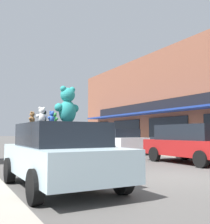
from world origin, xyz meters
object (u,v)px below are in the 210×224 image
object	(u,v)px
plush_art_car	(60,154)
parked_car_far_center	(191,142)
teddy_bear_black	(43,117)
teddy_bear_blue	(52,117)
parked_car_far_right	(117,140)
teddy_bear_giant	(67,105)
teddy_bear_brown	(32,118)
teddy_bear_green	(55,118)
teddy_bear_white	(42,115)

from	to	relation	value
plush_art_car	parked_car_far_center	xyz separation A→B (m)	(6.67, 2.56, 0.09)
teddy_bear_black	teddy_bear_blue	xyz separation A→B (m)	(0.10, -0.29, -0.03)
parked_car_far_center	parked_car_far_right	xyz separation A→B (m)	(0.00, 6.27, -0.06)
teddy_bear_giant	teddy_bear_brown	xyz separation A→B (m)	(-0.67, 0.66, -0.28)
plush_art_car	teddy_bear_black	world-z (taller)	teddy_bear_black
teddy_bear_brown	parked_car_far_center	size ratio (longest dim) A/B	0.07
plush_art_car	teddy_bear_green	distance (m)	0.84
teddy_bear_white	parked_car_far_center	distance (m)	7.68
teddy_bear_green	teddy_bear_black	world-z (taller)	teddy_bear_black
teddy_bear_blue	parked_car_far_center	bearing A→B (deg)	-178.95
teddy_bear_giant	parked_car_far_right	xyz separation A→B (m)	(6.51, 8.84, -1.10)
teddy_bear_brown	teddy_bear_white	bearing A→B (deg)	45.63
teddy_bear_green	teddy_bear_white	world-z (taller)	teddy_bear_white
teddy_bear_white	teddy_bear_blue	world-z (taller)	teddy_bear_white
teddy_bear_green	teddy_bear_brown	xyz separation A→B (m)	(-0.36, 0.65, 0.03)
teddy_bear_white	teddy_bear_green	bearing A→B (deg)	-168.72
teddy_bear_green	teddy_bear_black	distance (m)	0.27
parked_car_far_center	parked_car_far_right	world-z (taller)	parked_car_far_center
teddy_bear_green	teddy_bear_white	bearing A→B (deg)	70.81
teddy_bear_black	teddy_bear_brown	xyz separation A→B (m)	(-0.14, 0.49, -0.01)
plush_art_car	parked_car_far_center	size ratio (longest dim) A/B	0.93
teddy_bear_green	teddy_bear_white	distance (m)	0.35
teddy_bear_white	parked_car_far_center	size ratio (longest dim) A/B	0.08
teddy_bear_brown	parked_car_far_center	world-z (taller)	teddy_bear_brown
plush_art_car	parked_car_far_right	distance (m)	11.06
plush_art_car	teddy_bear_blue	xyz separation A→B (m)	(-0.27, -0.15, 0.84)
teddy_bear_white	parked_car_far_right	world-z (taller)	teddy_bear_white
teddy_bear_blue	teddy_bear_black	bearing A→B (deg)	-90.73
parked_car_far_center	teddy_bear_blue	bearing A→B (deg)	-158.68
teddy_bear_green	teddy_bear_black	size ratio (longest dim) A/B	0.75
plush_art_car	teddy_bear_green	world-z (taller)	teddy_bear_green
teddy_bear_black	parked_car_far_right	size ratio (longest dim) A/B	0.08
teddy_bear_green	parked_car_far_center	world-z (taller)	teddy_bear_green
teddy_bear_green	teddy_bear_brown	world-z (taller)	teddy_bear_brown
plush_art_car	parked_car_far_center	distance (m)	7.14
plush_art_car	parked_car_far_center	world-z (taller)	parked_car_far_center
plush_art_car	teddy_bear_blue	size ratio (longest dim) A/B	14.88
teddy_bear_green	teddy_bear_white	size ratio (longest dim) A/B	0.69
teddy_bear_white	teddy_bear_black	size ratio (longest dim) A/B	1.09
teddy_bear_brown	plush_art_car	bearing A→B (deg)	82.21
teddy_bear_giant	teddy_bear_green	xyz separation A→B (m)	(-0.31, 0.01, -0.31)
teddy_bear_black	parked_car_far_right	xyz separation A→B (m)	(7.04, 8.68, -0.83)
teddy_bear_brown	teddy_bear_giant	bearing A→B (deg)	88.84
teddy_bear_giant	parked_car_far_center	xyz separation A→B (m)	(6.51, 2.58, -1.04)
plush_art_car	teddy_bear_black	bearing A→B (deg)	157.60
teddy_bear_green	parked_car_far_right	xyz separation A→B (m)	(6.82, 8.83, -0.79)
teddy_bear_brown	parked_car_far_right	world-z (taller)	teddy_bear_brown
teddy_bear_white	parked_car_far_center	xyz separation A→B (m)	(7.15, 2.68, -0.79)
teddy_bear_giant	teddy_bear_brown	size ratio (longest dim) A/B	2.89
teddy_bear_black	teddy_bear_brown	world-z (taller)	teddy_bear_black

